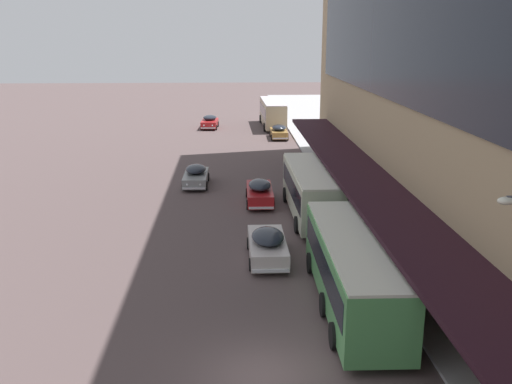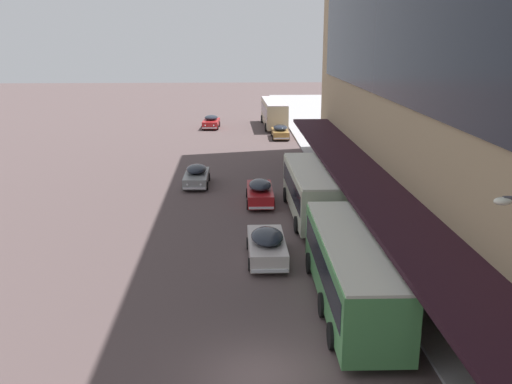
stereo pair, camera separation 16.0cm
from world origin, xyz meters
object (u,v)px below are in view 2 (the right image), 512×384
Objects in this scene: transit_bus_kerbside_front at (351,268)px; transit_bus_kerbside_rear at (311,189)px; fire_hydrant at (354,208)px; sedan_trailing_near at (267,245)px; sedan_trailing_mid at (260,192)px; sedan_lead_mid at (280,132)px; transit_bus_kerbside_far at (274,112)px; sedan_lead_near at (196,175)px; sedan_far_back at (211,122)px; pedestrian_at_kerb at (395,255)px.

transit_bus_kerbside_front is 12.41m from transit_bus_kerbside_rear.
transit_bus_kerbside_rear is 3.09m from fire_hydrant.
transit_bus_kerbside_front reaches higher than sedan_trailing_near.
sedan_trailing_mid reaches higher than fire_hydrant.
sedan_lead_mid reaches higher than fire_hydrant.
transit_bus_kerbside_far is at bearing 89.73° from transit_bus_kerbside_front.
sedan_lead_near is (-8.02, -19.81, 0.00)m from sedan_lead_mid.
transit_bus_kerbside_rear is 27.87m from sedan_lead_mid.
sedan_trailing_near is at bearing -94.58° from transit_bus_kerbside_far.
transit_bus_kerbside_far is 2.38× the size of sedan_far_back.
transit_bus_kerbside_front is at bearing -81.05° from sedan_far_back.
transit_bus_kerbside_front is 1.08× the size of transit_bus_kerbside_rear.
transit_bus_kerbside_far is at bearing 90.77° from sedan_lead_mid.
fire_hydrant is (2.55, -35.89, -1.37)m from transit_bus_kerbside_far.
fire_hydrant is at bearing -37.44° from sedan_lead_near.
transit_bus_kerbside_front is 3.94m from pedestrian_at_kerb.
transit_bus_kerbside_far is 8.14m from sedan_lead_mid.
fire_hydrant is (10.30, -35.27, -0.28)m from sedan_far_back.
fire_hydrant is at bearing 0.53° from transit_bus_kerbside_rear.
fire_hydrant is at bearing -27.19° from sedan_trailing_mid.
sedan_far_back is 6.35× the size of fire_hydrant.
sedan_trailing_mid is at bearing 152.81° from fire_hydrant.
sedan_lead_mid is 2.35× the size of pedestrian_at_kerb.
sedan_lead_mid is at bearing 89.26° from transit_bus_kerbside_rear.
pedestrian_at_kerb is (10.35, -17.61, 0.42)m from sedan_lead_near.
sedan_trailing_mid is 32.56m from sedan_far_back.
sedan_far_back reaches higher than sedan_lead_near.
sedan_lead_near reaches higher than fire_hydrant.
sedan_trailing_mid reaches higher than sedan_lead_mid.
sedan_trailing_mid is at bearing -97.84° from sedan_lead_mid.
sedan_trailing_mid is (-3.42, -24.81, 0.06)m from sedan_lead_mid.
pedestrian_at_kerb is at bearing -86.93° from transit_bus_kerbside_far.
sedan_lead_mid and sedan_lead_near have the same top height.
sedan_trailing_mid is 2.62× the size of pedestrian_at_kerb.
sedan_lead_near is at bearing 132.63° from sedan_trailing_mid.
sedan_trailing_mid reaches higher than sedan_far_back.
pedestrian_at_kerb is (5.87, -2.55, 0.38)m from sedan_trailing_near.
transit_bus_kerbside_far is 5.69× the size of pedestrian_at_kerb.
transit_bus_kerbside_rear is 2.28× the size of sedan_lead_mid.
sedan_trailing_near is 1.11× the size of sedan_far_back.
transit_bus_kerbside_front reaches higher than sedan_far_back.
transit_bus_kerbside_front is 2.32× the size of sedan_lead_near.
transit_bus_kerbside_front is 5.76× the size of pedestrian_at_kerb.
sedan_far_back is 46.00m from pedestrian_at_kerb.
sedan_lead_mid is 0.90× the size of sedan_trailing_mid.
sedan_lead_near is 20.43m from pedestrian_at_kerb.
sedan_lead_near is (-7.68, 20.45, -1.02)m from transit_bus_kerbside_front.
sedan_lead_near is at bearing -112.06° from sedan_lead_mid.
sedan_trailing_near is 7.03× the size of fire_hydrant.
sedan_far_back is 36.75m from fire_hydrant.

